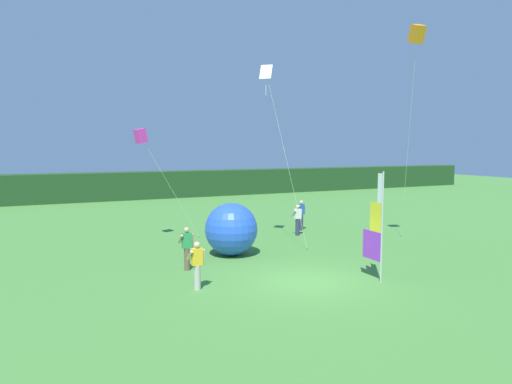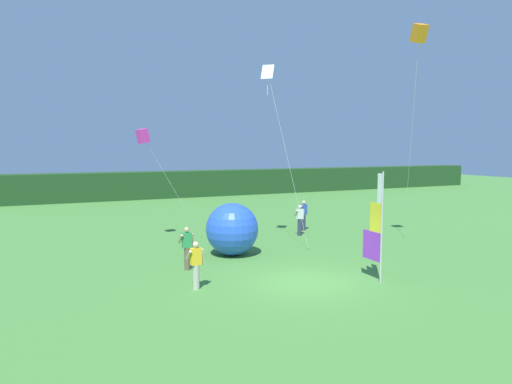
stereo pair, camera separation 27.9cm
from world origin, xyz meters
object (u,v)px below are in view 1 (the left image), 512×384
at_px(person_mid_field, 187,247).
at_px(kite_magenta_box_0, 141,136).
at_px(person_far_right, 297,219).
at_px(person_near_banner, 301,214).
at_px(kite_orange_box_2, 417,35).
at_px(kite_white_diamond_1, 269,84).
at_px(person_far_left, 197,264).
at_px(inflatable_balloon, 231,229).
at_px(banner_flag, 376,228).

relative_size(person_mid_field, kite_magenta_box_0, 0.30).
bearing_deg(person_far_right, person_near_banner, 51.42).
relative_size(person_far_right, kite_orange_box_2, 0.16).
xyz_separation_m(person_near_banner, kite_orange_box_2, (2.29, -6.14, 8.92)).
bearing_deg(kite_white_diamond_1, person_far_left, -135.65).
relative_size(person_mid_field, inflatable_balloon, 0.71).
xyz_separation_m(person_near_banner, kite_magenta_box_0, (-8.91, 0.48, 4.36)).
relative_size(person_near_banner, person_far_left, 1.07).
bearing_deg(person_far_right, kite_magenta_box_0, 167.75).
height_order(kite_magenta_box_0, kite_orange_box_2, kite_orange_box_2).
bearing_deg(banner_flag, person_far_left, 164.56).
bearing_deg(person_near_banner, kite_white_diamond_1, -142.37).
bearing_deg(person_far_right, banner_flag, -101.72).
relative_size(person_mid_field, kite_orange_box_2, 0.16).
height_order(person_far_left, kite_magenta_box_0, kite_magenta_box_0).
distance_m(banner_flag, kite_magenta_box_0, 12.29).
height_order(person_near_banner, person_far_left, person_near_banner).
bearing_deg(kite_orange_box_2, person_far_left, -171.04).
xyz_separation_m(person_far_right, kite_orange_box_2, (3.28, -4.90, 8.95)).
height_order(person_near_banner, person_far_right, person_near_banner).
relative_size(banner_flag, person_far_right, 2.34).
bearing_deg(banner_flag, kite_white_diamond_1, 96.60).
xyz_separation_m(banner_flag, inflatable_balloon, (-3.22, 5.69, -0.71)).
bearing_deg(banner_flag, person_near_banner, 74.14).
distance_m(person_far_right, kite_magenta_box_0, 9.22).
bearing_deg(kite_white_diamond_1, banner_flag, -83.40).
distance_m(person_mid_field, kite_orange_box_2, 13.98).
bearing_deg(person_near_banner, inflatable_balloon, -146.83).
bearing_deg(inflatable_balloon, banner_flag, -60.49).
relative_size(person_far_right, kite_white_diamond_1, 0.19).
relative_size(banner_flag, person_mid_field, 2.33).
distance_m(person_near_banner, kite_white_diamond_1, 8.13).
bearing_deg(kite_white_diamond_1, kite_orange_box_2, -30.57).
xyz_separation_m(person_mid_field, person_far_left, (-0.39, -2.47, -0.04)).
xyz_separation_m(kite_magenta_box_0, kite_orange_box_2, (11.20, -6.62, 4.55)).
xyz_separation_m(person_mid_field, inflatable_balloon, (2.48, 1.54, 0.26)).
relative_size(person_far_left, kite_white_diamond_1, 0.19).
relative_size(person_far_left, kite_magenta_box_0, 0.28).
bearing_deg(person_mid_field, banner_flag, -36.07).
distance_m(inflatable_balloon, kite_orange_box_2, 12.17).
distance_m(person_mid_field, inflatable_balloon, 2.93).
height_order(person_mid_field, person_far_right, person_mid_field).
height_order(person_far_right, inflatable_balloon, inflatable_balloon).
xyz_separation_m(person_near_banner, kite_white_diamond_1, (-3.51, -2.71, 6.81)).
bearing_deg(person_near_banner, person_far_left, -138.17).
distance_m(banner_flag, person_far_left, 6.41).
relative_size(person_far_right, kite_magenta_box_0, 0.29).
relative_size(banner_flag, kite_white_diamond_1, 0.45).
height_order(person_near_banner, inflatable_balloon, inflatable_balloon).
height_order(kite_magenta_box_0, kite_white_diamond_1, kite_white_diamond_1).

